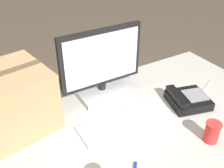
% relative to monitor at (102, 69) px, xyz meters
% --- Properties ---
extents(monitor, '(0.48, 0.23, 0.39)m').
position_rel_monitor_xyz_m(monitor, '(0.00, 0.00, 0.00)').
color(monitor, '#B7B7B7').
rests_on(monitor, office_desk).
extents(keyboard, '(0.46, 0.16, 0.03)m').
position_rel_monitor_xyz_m(keyboard, '(-0.04, -0.29, -0.15)').
color(keyboard, silver).
rests_on(keyboard, office_desk).
extents(desk_phone, '(0.24, 0.24, 0.08)m').
position_rel_monitor_xyz_m(desk_phone, '(0.35, -0.33, -0.14)').
color(desk_phone, black).
rests_on(desk_phone, office_desk).
extents(paper_cup_right, '(0.07, 0.07, 0.10)m').
position_rel_monitor_xyz_m(paper_cup_right, '(0.25, -0.59, -0.11)').
color(paper_cup_right, red).
rests_on(paper_cup_right, office_desk).
extents(spoon, '(0.14, 0.07, 0.00)m').
position_rel_monitor_xyz_m(spoon, '(0.58, -0.26, -0.16)').
color(spoon, silver).
rests_on(spoon, office_desk).
extents(cardboard_box, '(0.42, 0.40, 0.30)m').
position_rel_monitor_xyz_m(cardboard_box, '(-0.51, -0.03, -0.02)').
color(cardboard_box, tan).
rests_on(cardboard_box, office_desk).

